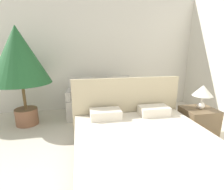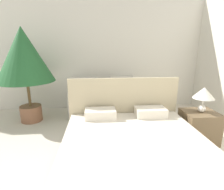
# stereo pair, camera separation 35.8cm
# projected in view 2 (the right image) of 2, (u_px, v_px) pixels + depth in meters

# --- Properties ---
(wall_back) EXTENTS (10.00, 0.06, 2.90)m
(wall_back) POSITION_uv_depth(u_px,v_px,m) (107.00, 54.00, 4.56)
(wall_back) COLOR silver
(wall_back) RESTS_ON ground_plane
(bed) EXTENTS (1.89, 2.08, 1.11)m
(bed) POSITION_uv_depth(u_px,v_px,m) (135.00, 155.00, 2.24)
(bed) COLOR #4C4238
(bed) RESTS_ON ground_plane
(armchair_near_window_left) EXTENTS (0.65, 0.64, 0.93)m
(armchair_near_window_left) POSITION_uv_depth(u_px,v_px,m) (83.00, 104.00, 4.16)
(armchair_near_window_left) COLOR #B7B2A8
(armchair_near_window_left) RESTS_ON ground_plane
(armchair_near_window_right) EXTENTS (0.64, 0.63, 0.93)m
(armchair_near_window_right) POSITION_uv_depth(u_px,v_px,m) (123.00, 103.00, 4.24)
(armchair_near_window_right) COLOR #B7B2A8
(armchair_near_window_right) RESTS_ON ground_plane
(potted_palm) EXTENTS (1.17, 1.17, 2.02)m
(potted_palm) POSITION_uv_depth(u_px,v_px,m) (24.00, 58.00, 3.61)
(potted_palm) COLOR brown
(potted_palm) RESTS_ON ground_plane
(nightstand) EXTENTS (0.56, 0.50, 0.55)m
(nightstand) POSITION_uv_depth(u_px,v_px,m) (198.00, 127.00, 3.03)
(nightstand) COLOR brown
(nightstand) RESTS_ON ground_plane
(table_lamp) EXTENTS (0.35, 0.35, 0.43)m
(table_lamp) POSITION_uv_depth(u_px,v_px,m) (204.00, 94.00, 2.87)
(table_lamp) COLOR white
(table_lamp) RESTS_ON nightstand
(side_table) EXTENTS (0.30, 0.30, 0.41)m
(side_table) POSITION_uv_depth(u_px,v_px,m) (104.00, 108.00, 4.16)
(side_table) COLOR #B7AD93
(side_table) RESTS_ON ground_plane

